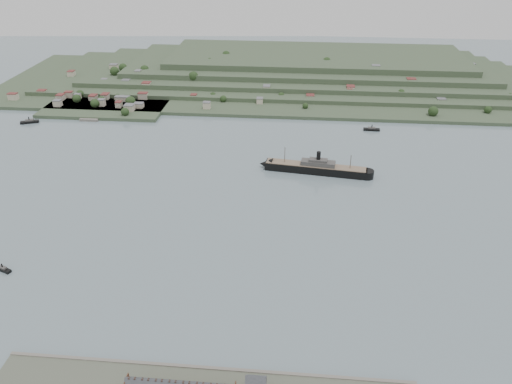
{
  "coord_description": "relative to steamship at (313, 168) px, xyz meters",
  "views": [
    {
      "loc": [
        43.17,
        -332.79,
        214.75
      ],
      "look_at": [
        9.79,
        30.0,
        10.98
      ],
      "focal_mm": 35.0,
      "sensor_mm": 36.0,
      "label": 1
    }
  ],
  "objects": [
    {
      "name": "ferry_west",
      "position": [
        -329.76,
        97.6,
        -2.97
      ],
      "size": [
        20.97,
        12.54,
        7.61
      ],
      "color": "black",
      "rests_on": "ground"
    },
    {
      "name": "ground",
      "position": [
        -58.04,
        -92.87,
        -4.81
      ],
      "size": [
        1400.0,
        1400.0,
        0.0
      ],
      "primitive_type": "plane",
      "color": "slate",
      "rests_on": "ground"
    },
    {
      "name": "ferry_east",
      "position": [
        67.25,
        111.03,
        -3.17
      ],
      "size": [
        18.21,
        5.43,
        6.79
      ],
      "color": "black",
      "rests_on": "ground"
    },
    {
      "name": "steamship",
      "position": [
        0.0,
        0.0,
        0.0
      ],
      "size": [
        108.35,
        26.0,
        26.04
      ],
      "color": "black",
      "rests_on": "ground"
    },
    {
      "name": "tugboat",
      "position": [
        -213.12,
        -169.83,
        -3.39
      ],
      "size": [
        13.3,
        8.04,
        5.83
      ],
      "color": "black",
      "rests_on": "ground"
    },
    {
      "name": "far_peninsula",
      "position": [
        -30.14,
        300.23,
        7.07
      ],
      "size": [
        760.0,
        309.0,
        30.0
      ],
      "color": "#34462E",
      "rests_on": "ground"
    }
  ]
}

